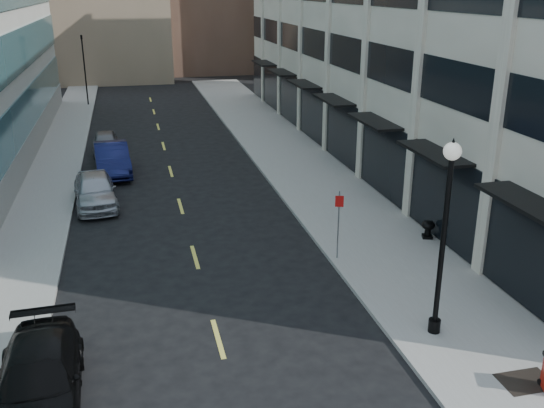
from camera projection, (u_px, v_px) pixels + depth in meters
name	position (u px, v px, depth m)	size (l,w,h in m)	color
sidewalk_right	(328.00, 193.00, 30.86)	(5.00, 80.00, 0.15)	gray
sidewalk_left	(38.00, 216.00, 27.79)	(3.00, 80.00, 0.15)	gray
building_right	(446.00, 4.00, 36.30)	(15.30, 46.50, 18.25)	beige
grate_far	(526.00, 381.00, 16.03)	(1.40, 1.00, 0.01)	black
road_centerline	(187.00, 229.00, 26.49)	(0.15, 68.20, 0.01)	#D8CC4C
traffic_signal	(82.00, 39.00, 51.71)	(0.66, 0.66, 6.98)	black
car_black_pickup	(39.00, 380.00, 15.13)	(2.09, 5.14, 1.49)	black
car_silver_sedan	(95.00, 190.00, 29.02)	(1.91, 4.76, 1.62)	#A0A4A9
car_blue_sedan	(112.00, 159.00, 34.05)	(1.82, 5.22, 1.72)	#111543
car_grey_sedan	(105.00, 142.00, 38.50)	(1.57, 3.90, 1.33)	slate
lamppost	(445.00, 223.00, 17.16)	(0.50, 0.50, 6.03)	black
sign_post	(339.00, 216.00, 22.76)	(0.31, 0.13, 2.71)	slate
urn_planter	(428.00, 228.00, 25.04)	(0.54, 0.54, 0.75)	black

